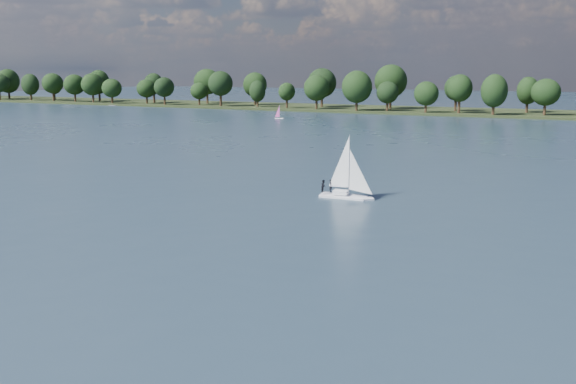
# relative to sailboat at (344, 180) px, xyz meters

# --- Properties ---
(ground) EXTENTS (700.00, 700.00, 0.00)m
(ground) POSITION_rel_sailboat_xyz_m (10.68, 47.78, -2.24)
(ground) COLOR #233342
(ground) RESTS_ON ground
(far_shore) EXTENTS (660.00, 40.00, 1.50)m
(far_shore) POSITION_rel_sailboat_xyz_m (10.68, 159.78, -2.24)
(far_shore) COLOR black
(far_shore) RESTS_ON ground
(sailboat) EXTENTS (6.13, 1.88, 8.01)m
(sailboat) POSITION_rel_sailboat_xyz_m (0.00, 0.00, 0.00)
(sailboat) COLOR white
(sailboat) RESTS_ON ground
(dinghy_pink) EXTENTS (2.96, 1.58, 4.49)m
(dinghy_pink) POSITION_rel_sailboat_xyz_m (-62.62, 107.26, -1.18)
(dinghy_pink) COLOR white
(dinghy_pink) RESTS_ON ground
(pontoon) EXTENTS (4.14, 2.31, 0.50)m
(pontoon) POSITION_rel_sailboat_xyz_m (-157.06, 140.24, -2.24)
(pontoon) COLOR #57595C
(pontoon) RESTS_ON ground
(treeline) EXTENTS (563.08, 73.49, 18.67)m
(treeline) POSITION_rel_sailboat_xyz_m (1.79, 156.96, 5.81)
(treeline) COLOR black
(treeline) RESTS_ON ground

